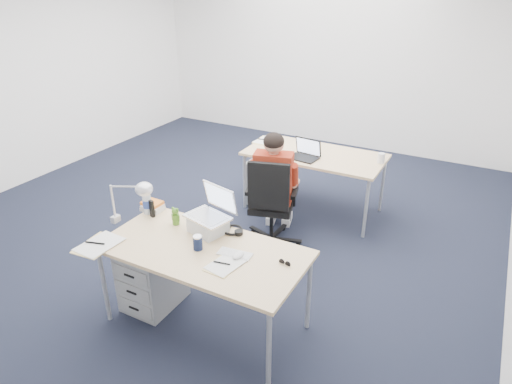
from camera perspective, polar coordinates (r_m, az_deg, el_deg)
floor at (r=5.21m, az=-5.78°, el=-4.84°), size 7.00×7.00×0.00m
room at (r=4.58m, az=-6.75°, el=13.94°), size 6.02×7.02×2.80m
desk_near at (r=3.57m, az=-6.62°, el=-7.70°), size 1.60×0.80×0.73m
desk_far at (r=5.40m, az=7.34°, el=4.34°), size 1.60×0.80×0.73m
office_chair at (r=4.81m, az=1.89°, el=-3.54°), size 0.79×0.79×1.01m
seated_person at (r=4.82m, az=2.43°, el=0.83°), size 0.50×0.74×1.23m
drawer_pedestal_near at (r=4.09m, az=-12.78°, el=-10.25°), size 0.40×0.50×0.55m
drawer_pedestal_far at (r=5.75m, az=1.41°, el=1.49°), size 0.40×0.50×0.55m
silver_laptop at (r=3.66m, az=-6.09°, el=-2.47°), size 0.41×0.35×0.37m
wireless_keyboard at (r=3.45m, az=-2.66°, el=-7.74°), size 0.27×0.13×0.01m
computer_mouse at (r=3.41m, az=-2.24°, el=-7.93°), size 0.08×0.12×0.04m
headphones at (r=3.74m, az=-2.95°, el=-4.66°), size 0.26×0.23×0.04m
can_koozie at (r=3.51m, az=-7.30°, el=-6.29°), size 0.07×0.07×0.12m
water_bottle at (r=4.07m, az=-13.49°, el=-1.08°), size 0.08×0.08×0.24m
bear_figurine at (r=3.86m, az=-10.03°, el=-2.95°), size 0.08×0.06×0.16m
book_stack at (r=4.14m, az=-12.81°, el=-1.72°), size 0.22×0.19×0.08m
cordless_phone at (r=4.02m, az=-12.89°, el=-2.05°), size 0.05×0.04×0.16m
papers_left at (r=3.76m, az=-19.22°, el=-6.27°), size 0.24×0.34×0.01m
papers_right at (r=3.34m, az=-4.02°, el=-9.05°), size 0.23×0.30×0.01m
sunglasses at (r=3.35m, az=3.62°, el=-8.84°), size 0.10×0.06×0.02m
desk_lamp at (r=3.86m, az=-16.06°, el=-1.08°), size 0.43×0.24×0.46m
dark_laptop at (r=5.18m, az=5.98°, el=5.35°), size 0.35×0.34×0.23m
far_cup at (r=5.24m, az=15.37°, el=4.11°), size 0.09×0.09×0.11m
far_papers at (r=5.76m, az=1.20°, el=6.44°), size 0.24×0.33×0.01m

